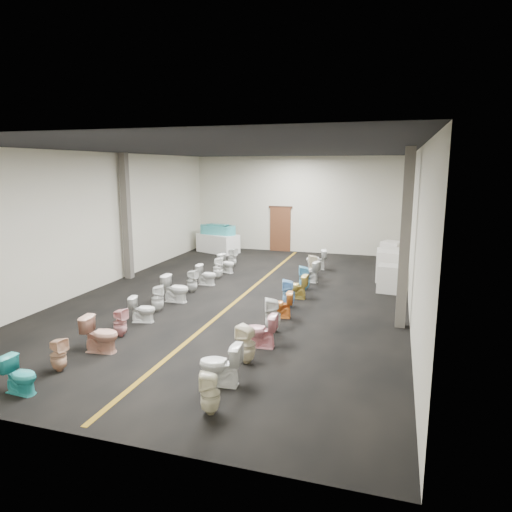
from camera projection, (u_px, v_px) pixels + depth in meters
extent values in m
plane|color=black|center=(243.00, 296.00, 14.47)|extent=(16.00, 16.00, 0.00)
plane|color=black|center=(242.00, 150.00, 13.60)|extent=(16.00, 16.00, 0.00)
plane|color=beige|center=(297.00, 205.00, 21.53)|extent=(10.00, 0.00, 10.00)
plane|color=beige|center=(63.00, 293.00, 6.53)|extent=(10.00, 0.00, 10.00)
plane|color=beige|center=(104.00, 220.00, 15.48)|extent=(0.00, 16.00, 16.00)
plane|color=beige|center=(414.00, 232.00, 12.58)|extent=(0.00, 16.00, 16.00)
cube|color=#7F5B12|center=(243.00, 295.00, 14.47)|extent=(0.12, 15.60, 0.01)
cube|color=#562D19|center=(280.00, 229.00, 21.94)|extent=(1.00, 0.10, 2.10)
cube|color=#331C11|center=(281.00, 207.00, 21.74)|extent=(1.15, 0.08, 0.10)
cube|color=#59544C|center=(126.00, 217.00, 16.35)|extent=(0.25, 0.25, 4.50)
cube|color=#59544C|center=(405.00, 240.00, 11.25)|extent=(0.25, 0.25, 4.50)
cube|color=white|center=(218.00, 243.00, 21.70)|extent=(2.18, 1.62, 0.87)
cube|color=#3FB0B6|center=(218.00, 230.00, 21.58)|extent=(1.29, 0.85, 0.50)
cylinder|color=#3FB0B6|center=(207.00, 230.00, 21.85)|extent=(0.66, 0.66, 0.50)
cylinder|color=#3FB0B6|center=(229.00, 231.00, 21.32)|extent=(0.66, 0.66, 0.50)
cube|color=teal|center=(218.00, 226.00, 21.54)|extent=(1.06, 0.62, 0.20)
cube|color=beige|center=(389.00, 279.00, 14.81)|extent=(0.77, 0.77, 0.89)
cube|color=white|center=(390.00, 267.00, 16.07)|extent=(0.95, 0.95, 1.09)
cube|color=silver|center=(391.00, 261.00, 17.43)|extent=(1.07, 1.07, 0.94)
cube|color=white|center=(391.00, 254.00, 18.59)|extent=(0.94, 0.94, 1.04)
imported|color=teal|center=(20.00, 375.00, 8.18)|extent=(0.70, 0.43, 0.69)
imported|color=#D7A684|center=(58.00, 355.00, 9.06)|extent=(0.36, 0.36, 0.69)
imported|color=tan|center=(101.00, 334.00, 10.01)|extent=(0.84, 0.53, 0.81)
imported|color=pink|center=(120.00, 323.00, 10.92)|extent=(0.34, 0.33, 0.70)
imported|color=white|center=(143.00, 309.00, 11.96)|extent=(0.74, 0.52, 0.68)
imported|color=white|center=(158.00, 298.00, 12.83)|extent=(0.45, 0.45, 0.76)
imported|color=white|center=(176.00, 289.00, 13.74)|extent=(0.81, 0.47, 0.82)
imported|color=silver|center=(192.00, 281.00, 14.79)|extent=(0.36, 0.35, 0.75)
imported|color=white|center=(207.00, 275.00, 15.73)|extent=(0.70, 0.41, 0.71)
imported|color=white|center=(218.00, 268.00, 16.62)|extent=(0.46, 0.45, 0.79)
imported|color=white|center=(227.00, 263.00, 17.58)|extent=(0.79, 0.61, 0.71)
imported|color=silver|center=(232.00, 258.00, 18.55)|extent=(0.41, 0.41, 0.76)
imported|color=beige|center=(210.00, 393.00, 7.48)|extent=(0.42, 0.41, 0.73)
imported|color=white|center=(220.00, 364.00, 8.48)|extent=(0.84, 0.52, 0.82)
imported|color=beige|center=(247.00, 344.00, 9.43)|extent=(0.47, 0.46, 0.82)
imported|color=#F7A3AD|center=(260.00, 331.00, 10.28)|extent=(0.79, 0.48, 0.78)
imported|color=silver|center=(273.00, 315.00, 11.23)|extent=(0.49, 0.49, 0.86)
imported|color=orange|center=(280.00, 305.00, 12.31)|extent=(0.76, 0.51, 0.72)
imported|color=#81BEF1|center=(289.00, 293.00, 13.25)|extent=(0.44, 0.43, 0.81)
imported|color=#DBBE52|center=(296.00, 286.00, 14.11)|extent=(0.74, 0.43, 0.76)
imported|color=#6BBCE0|center=(305.00, 278.00, 15.05)|extent=(0.46, 0.45, 0.82)
imported|color=silver|center=(309.00, 271.00, 16.11)|extent=(0.84, 0.60, 0.77)
imported|color=beige|center=(314.00, 266.00, 16.98)|extent=(0.47, 0.47, 0.80)
imported|color=white|center=(316.00, 260.00, 18.06)|extent=(0.88, 0.64, 0.80)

